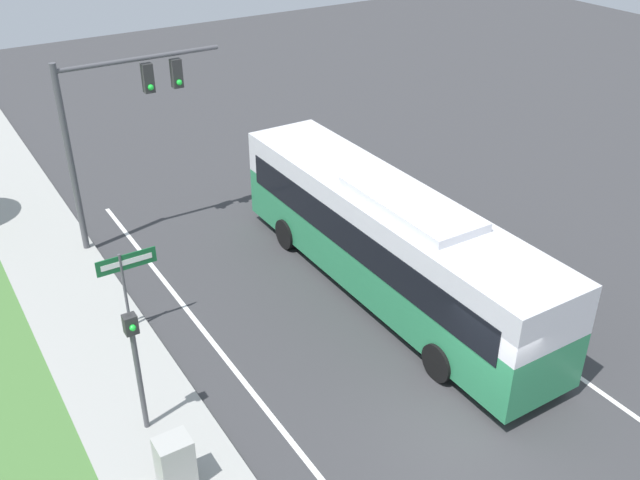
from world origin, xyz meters
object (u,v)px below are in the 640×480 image
object	(u,v)px
street_sign	(126,275)
pedestrian_signal	(136,355)
bus	(388,237)
utility_cabinet	(175,463)
signal_gantry	(115,114)

from	to	relation	value
street_sign	pedestrian_signal	bearing A→B (deg)	-105.05
bus	utility_cabinet	size ratio (longest dim) A/B	9.85
signal_gantry	street_sign	size ratio (longest dim) A/B	2.56
bus	street_sign	world-z (taller)	bus
signal_gantry	utility_cabinet	distance (m)	11.60
bus	pedestrian_signal	distance (m)	8.11
signal_gantry	pedestrian_signal	bearing A→B (deg)	-107.16
signal_gantry	utility_cabinet	size ratio (longest dim) A/B	4.95
bus	pedestrian_signal	world-z (taller)	bus
pedestrian_signal	street_sign	size ratio (longest dim) A/B	1.33
street_sign	bus	bearing A→B (deg)	-17.48
street_sign	utility_cabinet	distance (m)	5.97
street_sign	utility_cabinet	bearing A→B (deg)	-100.51
signal_gantry	pedestrian_signal	size ratio (longest dim) A/B	1.92
pedestrian_signal	utility_cabinet	xyz separation A→B (m)	(-0.04, -1.94, -1.43)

